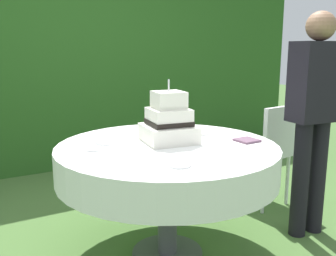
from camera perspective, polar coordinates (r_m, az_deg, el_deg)
name	(u,v)px	position (r m, az deg, el deg)	size (l,w,h in m)	color
ground_plane	(167,253)	(2.70, -0.10, -18.22)	(20.00, 20.00, 0.00)	#476B33
foliage_hedge	(62,69)	(4.66, -15.60, 8.49)	(6.43, 0.61, 2.24)	#28561E
cake_table	(167,161)	(2.45, -0.11, -4.98)	(1.40, 1.40, 0.75)	#4C4C51
wedding_cake	(169,122)	(2.47, 0.16, 0.87)	(0.37, 0.36, 0.41)	white
serving_plate_near	(106,142)	(2.49, -9.19, -2.12)	(0.14, 0.14, 0.01)	white
serving_plate_far	(202,134)	(2.71, 5.03, -0.84)	(0.11, 0.11, 0.01)	white
serving_plate_left	(179,165)	(1.98, 1.72, -5.54)	(0.12, 0.12, 0.01)	white
serving_plate_right	(95,149)	(2.34, -10.84, -3.09)	(0.11, 0.11, 0.01)	white
napkin_stack	(247,140)	(2.56, 11.69, -1.81)	(0.13, 0.13, 0.01)	#6B4C60
garden_chair	(270,146)	(3.37, 14.99, -2.56)	(0.44, 0.44, 0.89)	white
standing_person	(314,110)	(2.87, 21.00, 2.53)	(0.38, 0.24, 1.60)	black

